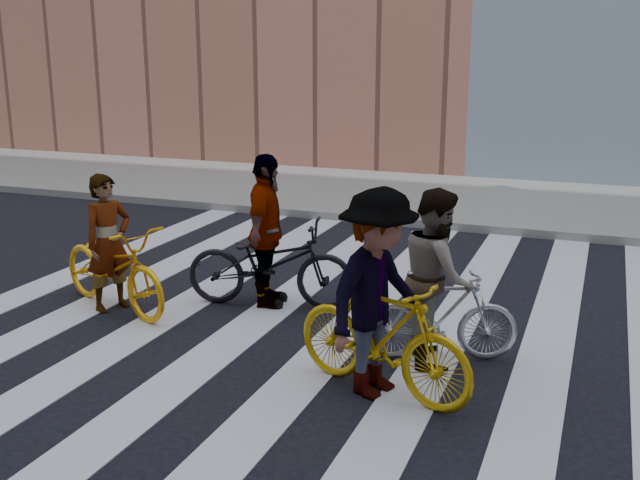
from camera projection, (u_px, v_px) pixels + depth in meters
The scene contains 11 objects.
ground at pixel (310, 318), 9.01m from camera, with size 100.00×100.00×0.00m, color black.
sidewalk_far at pixel (442, 198), 15.76m from camera, with size 100.00×5.00×0.15m, color gray.
zebra_crosswalk at pixel (310, 318), 9.00m from camera, with size 8.25×10.00×0.01m.
bike_yellow_left at pixel (114, 267), 9.20m from camera, with size 0.73×2.08×1.09m, color #FFA80E.
bike_silver_mid at pixel (440, 316), 7.70m from camera, with size 0.46×1.61×0.97m, color #ADAEB7.
bike_yellow_right at pixel (382, 336), 6.92m from camera, with size 0.55×1.93×1.16m, color #CB990B.
bike_dark_rear at pixel (270, 263), 9.32m from camera, with size 0.74×2.11×1.11m, color black.
rider_left at pixel (108, 243), 9.14m from camera, with size 0.62×0.41×1.70m, color slate.
rider_mid at pixel (437, 276), 7.61m from camera, with size 0.88×0.69×1.82m, color slate.
rider_right at pixel (378, 294), 6.84m from camera, with size 1.27×0.73×1.97m, color slate.
rider_rear at pixel (266, 231), 9.23m from camera, with size 1.13×0.47×1.92m, color slate.
Camera 1 is at (3.17, -7.87, 3.17)m, focal length 42.00 mm.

